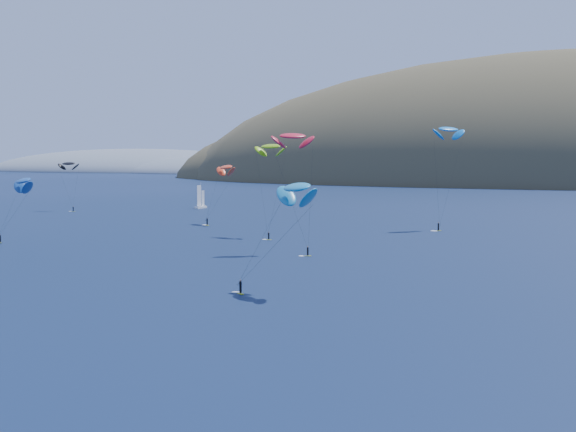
{
  "coord_description": "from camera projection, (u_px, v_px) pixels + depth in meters",
  "views": [
    {
      "loc": [
        60.21,
        -45.19,
        19.47
      ],
      "look_at": [
        7.0,
        80.0,
        9.0
      ],
      "focal_mm": 50.0,
      "sensor_mm": 36.0,
      "label": 1
    }
  ],
  "objects": [
    {
      "name": "headland",
      "position": [
        155.0,
        174.0,
        928.63
      ],
      "size": [
        460.0,
        250.0,
        60.0
      ],
      "color": "slate",
      "rests_on": "ground"
    },
    {
      "name": "sailboat",
      "position": [
        200.0,
        206.0,
        289.45
      ],
      "size": [
        7.55,
        6.56,
        9.53
      ],
      "rotation": [
        0.0,
        0.0,
        -0.02
      ],
      "color": "silver",
      "rests_on": "ground"
    },
    {
      "name": "kitesurfer_1",
      "position": [
        226.0,
        167.0,
        224.01
      ],
      "size": [
        8.98,
        11.4,
        18.24
      ],
      "rotation": [
        0.0,
        0.0,
        -0.58
      ],
      "color": "#C6CE16",
      "rests_on": "ground"
    },
    {
      "name": "kitesurfer_3",
      "position": [
        271.0,
        146.0,
        190.59
      ],
      "size": [
        8.38,
        11.36,
        23.65
      ],
      "rotation": [
        0.0,
        0.0,
        -0.1
      ],
      "color": "#C6CE16",
      "rests_on": "ground"
    },
    {
      "name": "kitesurfer_4",
      "position": [
        448.0,
        129.0,
        207.07
      ],
      "size": [
        9.19,
        11.45,
        28.55
      ],
      "rotation": [
        0.0,
        0.0,
        0.86
      ],
      "color": "#C6CE16",
      "rests_on": "ground"
    },
    {
      "name": "kitesurfer_5",
      "position": [
        297.0,
        187.0,
        112.0
      ],
      "size": [
        12.32,
        9.33,
        17.42
      ],
      "rotation": [
        0.0,
        0.0,
        -0.67
      ],
      "color": "#C6CE16",
      "rests_on": "ground"
    },
    {
      "name": "kitesurfer_9",
      "position": [
        293.0,
        136.0,
        157.84
      ],
      "size": [
        10.16,
        8.85,
        25.39
      ],
      "rotation": [
        0.0,
        0.0,
        0.58
      ],
      "color": "#C6CE16",
      "rests_on": "ground"
    },
    {
      "name": "kitesurfer_10",
      "position": [
        23.0,
        181.0,
        181.33
      ],
      "size": [
        10.27,
        11.93,
        16.17
      ],
      "rotation": [
        0.0,
        0.0,
        -0.6
      ],
      "color": "#C6CE16",
      "rests_on": "ground"
    },
    {
      "name": "kitesurfer_12",
      "position": [
        69.0,
        164.0,
        277.03
      ],
      "size": [
        8.77,
        6.28,
        18.31
      ],
      "rotation": [
        0.0,
        0.0,
        0.27
      ],
      "color": "#C6CE16",
      "rests_on": "ground"
    }
  ]
}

